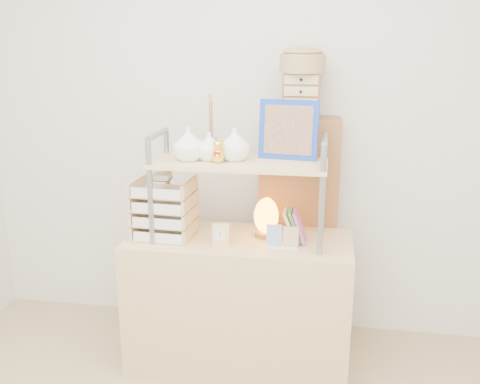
{
  "coord_description": "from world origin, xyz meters",
  "views": [
    {
      "loc": [
        0.45,
        -1.44,
        1.77
      ],
      "look_at": [
        0.01,
        1.2,
        1.01
      ],
      "focal_mm": 40.0,
      "sensor_mm": 36.0,
      "label": 1
    }
  ],
  "objects_px": {
    "letter_tray": "(164,212)",
    "cabinet": "(297,231)",
    "salt_lamp": "(266,217)",
    "desk": "(239,302)"
  },
  "relations": [
    {
      "from": "desk",
      "to": "salt_lamp",
      "type": "distance_m",
      "value": 0.51
    },
    {
      "from": "cabinet",
      "to": "letter_tray",
      "type": "height_order",
      "value": "cabinet"
    },
    {
      "from": "letter_tray",
      "to": "cabinet",
      "type": "bearing_deg",
      "value": 30.15
    },
    {
      "from": "cabinet",
      "to": "salt_lamp",
      "type": "relative_size",
      "value": 6.25
    },
    {
      "from": "desk",
      "to": "salt_lamp",
      "type": "bearing_deg",
      "value": 23.21
    },
    {
      "from": "desk",
      "to": "letter_tray",
      "type": "xyz_separation_m",
      "value": [
        -0.4,
        -0.03,
        0.52
      ]
    },
    {
      "from": "salt_lamp",
      "to": "cabinet",
      "type": "bearing_deg",
      "value": 63.78
    },
    {
      "from": "cabinet",
      "to": "letter_tray",
      "type": "xyz_separation_m",
      "value": [
        -0.69,
        -0.4,
        0.22
      ]
    },
    {
      "from": "letter_tray",
      "to": "salt_lamp",
      "type": "height_order",
      "value": "letter_tray"
    },
    {
      "from": "cabinet",
      "to": "letter_tray",
      "type": "distance_m",
      "value": 0.83
    }
  ]
}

